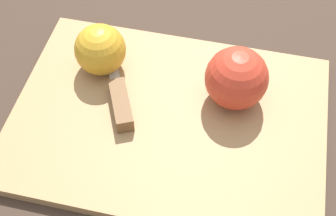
{
  "coord_description": "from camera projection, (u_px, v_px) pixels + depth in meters",
  "views": [
    {
      "loc": [
        -0.07,
        0.35,
        0.53
      ],
      "look_at": [
        0.0,
        0.0,
        0.04
      ],
      "focal_mm": 50.0,
      "sensor_mm": 36.0,
      "label": 1
    }
  ],
  "objects": [
    {
      "name": "ground_plane",
      "position": [
        168.0,
        124.0,
        0.64
      ],
      "size": [
        4.0,
        4.0,
        0.0
      ],
      "primitive_type": "plane",
      "color": "#38281E"
    },
    {
      "name": "cutting_board",
      "position": [
        168.0,
        120.0,
        0.63
      ],
      "size": [
        0.43,
        0.31,
        0.02
      ],
      "color": "#A37A4C",
      "rests_on": "ground_plane"
    },
    {
      "name": "apple_half_left",
      "position": [
        236.0,
        78.0,
        0.61
      ],
      "size": [
        0.08,
        0.08,
        0.08
      ],
      "rotation": [
        0.0,
        0.0,
        5.75
      ],
      "color": "red",
      "rests_on": "cutting_board"
    },
    {
      "name": "apple_half_right",
      "position": [
        100.0,
        49.0,
        0.65
      ],
      "size": [
        0.07,
        0.07,
        0.07
      ],
      "rotation": [
        0.0,
        0.0,
        5.0
      ],
      "color": "gold",
      "rests_on": "cutting_board"
    },
    {
      "name": "knife",
      "position": [
        120.0,
        103.0,
        0.62
      ],
      "size": [
        0.08,
        0.15,
        0.02
      ],
      "rotation": [
        0.0,
        0.0,
        -1.17
      ],
      "color": "silver",
      "rests_on": "cutting_board"
    }
  ]
}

